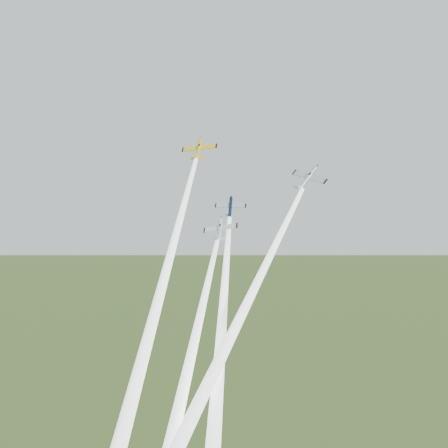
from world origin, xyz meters
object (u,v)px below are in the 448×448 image
plane_yellow (199,149)px  plane_silver_right (308,178)px  plane_navy (230,207)px  plane_silver_low (220,229)px

plane_yellow → plane_silver_right: size_ratio=1.00×
plane_silver_right → plane_yellow: bearing=-159.0°
plane_yellow → plane_silver_right: bearing=-5.0°
plane_yellow → plane_navy: bearing=-3.9°
plane_silver_low → plane_silver_right: bearing=17.9°
plane_silver_right → plane_silver_low: 21.46m
plane_yellow → plane_silver_right: 25.56m
plane_navy → plane_silver_low: (-0.07, -6.91, -4.67)m
plane_yellow → plane_navy: (7.39, 0.11, -12.96)m
plane_silver_right → plane_silver_low: plane_silver_right is taller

